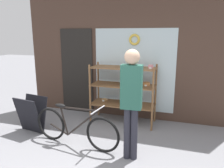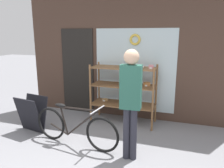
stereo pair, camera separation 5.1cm
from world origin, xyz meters
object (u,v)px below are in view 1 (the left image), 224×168
(sandwich_board, at_px, (31,114))
(pedestrian, at_px, (131,96))
(display_case, at_px, (124,87))
(bicycle, at_px, (75,128))

(sandwich_board, distance_m, pedestrian, 2.29)
(display_case, distance_m, sandwich_board, 2.04)
(display_case, distance_m, pedestrian, 1.52)
(display_case, xyz_separation_m, sandwich_board, (-1.69, -1.05, -0.47))
(display_case, relative_size, sandwich_board, 1.95)
(display_case, xyz_separation_m, pedestrian, (0.47, -1.42, 0.21))
(pedestrian, bearing_deg, sandwich_board, 166.82)
(bicycle, distance_m, sandwich_board, 1.15)
(sandwich_board, bearing_deg, bicycle, -4.17)
(bicycle, bearing_deg, sandwich_board, 173.94)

